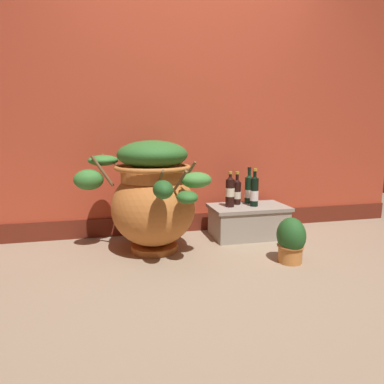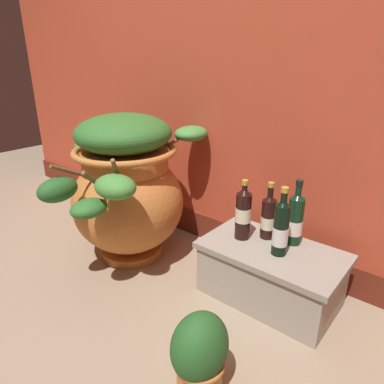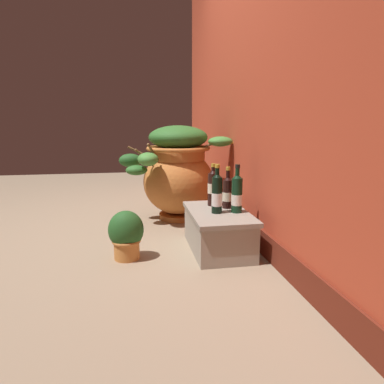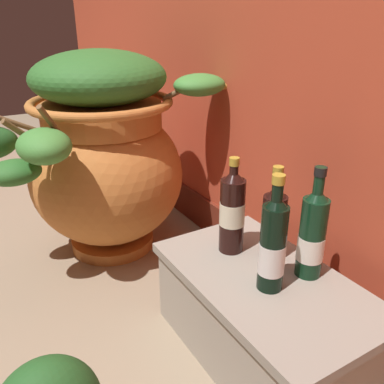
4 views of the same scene
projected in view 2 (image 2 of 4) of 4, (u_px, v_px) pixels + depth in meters
ground_plane at (75, 342)px, 1.52m from camera, size 7.00×7.00×0.00m
back_wall at (239, 30)px, 1.91m from camera, size 4.40×0.33×2.60m
terracotta_urn at (126, 186)px, 2.04m from camera, size 0.97×0.99×0.87m
stone_ledge at (271, 271)px, 1.75m from camera, size 0.68×0.40×0.28m
wine_bottle_left at (243, 212)px, 1.75m from camera, size 0.08×0.08×0.31m
wine_bottle_middle at (295, 218)px, 1.70m from camera, size 0.08×0.08×0.33m
wine_bottle_right at (281, 227)px, 1.61m from camera, size 0.07×0.07×0.34m
wine_bottle_back at (269, 216)px, 1.77m from camera, size 0.08×0.08×0.30m
potted_shrub at (200, 353)px, 1.25m from camera, size 0.19×0.23×0.33m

